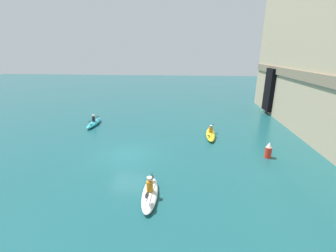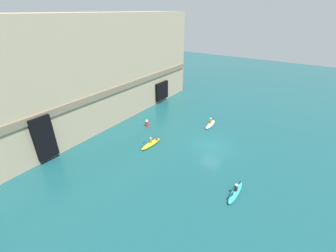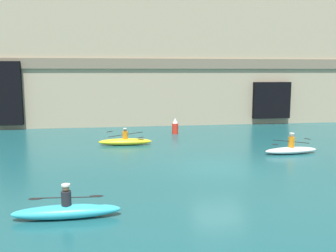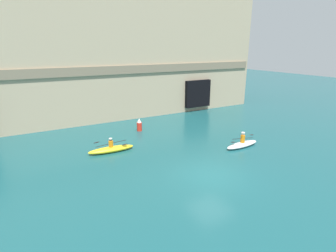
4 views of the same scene
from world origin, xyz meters
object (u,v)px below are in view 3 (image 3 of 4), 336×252
(kayak_cyan, at_px, (67,211))
(marker_buoy, at_px, (175,126))
(kayak_yellow, at_px, (125,141))
(kayak_white, at_px, (291,150))

(kayak_cyan, bearing_deg, marker_buoy, 67.99)
(kayak_yellow, bearing_deg, marker_buoy, 47.09)
(marker_buoy, bearing_deg, kayak_yellow, -135.81)
(kayak_white, height_order, marker_buoy, kayak_white)
(kayak_white, distance_m, kayak_cyan, 13.89)
(kayak_white, xyz_separation_m, kayak_yellow, (-9.23, 3.92, 0.00))
(kayak_yellow, xyz_separation_m, marker_buoy, (3.84, 3.73, 0.31))
(kayak_yellow, height_order, marker_buoy, marker_buoy)
(kayak_cyan, bearing_deg, kayak_yellow, 78.60)
(kayak_cyan, bearing_deg, kayak_white, 33.71)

